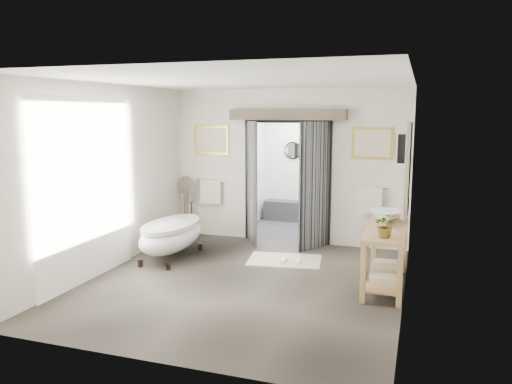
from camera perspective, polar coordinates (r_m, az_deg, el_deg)
ground_plane at (r=7.42m, az=-1.49°, el=-10.28°), size 5.00×5.00×0.00m
room_shell at (r=6.93m, az=-2.14°, el=4.10°), size 4.52×5.02×2.91m
shower_room at (r=10.95m, az=5.61°, el=0.89°), size 2.22×2.01×2.51m
back_wall_dressing at (r=9.25m, az=3.36°, el=3.52°), size 3.82×0.75×2.52m
clawfoot_tub at (r=8.61m, az=-9.64°, el=-4.82°), size 0.77×1.72×0.84m
vanity at (r=7.32m, az=14.40°, el=-6.70°), size 0.57×1.60×0.85m
pedestal_mirror at (r=9.97m, az=-7.97°, el=-2.17°), size 0.36×0.24×1.23m
rug at (r=8.47m, az=3.30°, el=-7.76°), size 1.30×0.96×0.01m
slippers at (r=8.32m, az=3.94°, el=-7.85°), size 0.36×0.26×0.05m
basin at (r=7.65m, az=14.62°, el=-2.69°), size 0.54×0.54×0.18m
plant at (r=6.69m, az=14.61°, el=-3.72°), size 0.36×0.34×0.32m
soap_bottle_a at (r=7.29m, az=14.42°, el=-3.14°), size 0.11×0.11×0.20m
soap_bottle_b at (r=7.85m, az=15.00°, el=-2.44°), size 0.15×0.15×0.17m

